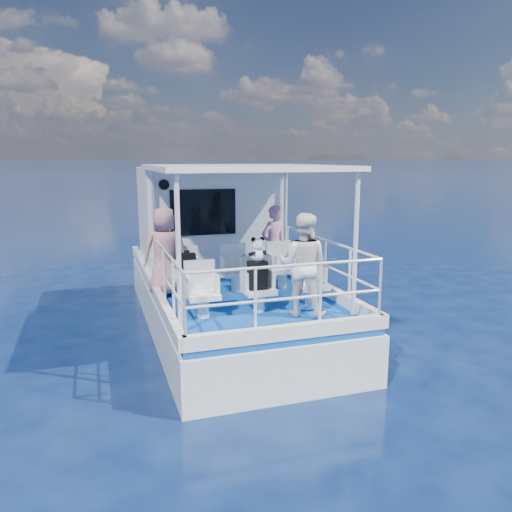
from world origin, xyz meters
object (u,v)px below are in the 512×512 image
Objects in this scene: panda at (258,249)px; passenger_stbd_aft at (303,265)px; backpack_center at (258,275)px; passenger_port_fwd at (165,252)px.

passenger_stbd_aft is at bearing -27.88° from panda.
passenger_stbd_aft reaches higher than backpack_center.
backpack_center is 0.41m from panda.
passenger_port_fwd is at bearing -10.92° from passenger_stbd_aft.
backpack_center is (1.21, -1.48, -0.18)m from passenger_port_fwd.
panda is at bearing 66.26° from backpack_center.
panda reaches higher than backpack_center.
panda is (-0.62, 0.33, 0.22)m from passenger_stbd_aft.
passenger_port_fwd is 1.92m from backpack_center.
passenger_port_fwd is at bearing 129.84° from panda.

